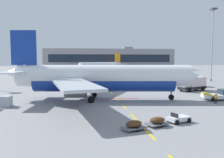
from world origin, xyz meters
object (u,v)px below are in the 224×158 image
Objects in this scene: pushback_tug at (222,95)px; baggage_train at (157,121)px; ground_crew_worker at (216,98)px; ground_power_truck at (193,84)px; airliner_foreground at (101,78)px; catering_truck at (190,80)px; uld_cargo_container at (6,101)px; apron_light_mast_far at (213,36)px; airliner_mid_left at (101,66)px.

baggage_train is at bearing -140.08° from pushback_tug.
ground_power_truck is at bearing 76.28° from ground_crew_worker.
airliner_foreground is 17.83m from baggage_train.
catering_truck is at bearing 59.01° from baggage_train.
catering_truck is at bearing 28.71° from uld_cargo_container.
catering_truck is 46.68m from uld_cargo_container.
apron_light_mast_far reaches higher than uld_cargo_container.
airliner_foreground is 4.85× the size of catering_truck.
uld_cargo_container is (-33.16, 2.21, -0.15)m from ground_crew_worker.
airliner_mid_left is 3.34× the size of baggage_train.
airliner_mid_left is 3.99× the size of catering_truck.
catering_truck is at bearing 72.49° from ground_crew_worker.
pushback_tug is 4.12m from ground_crew_worker.
ground_power_truck is 30.41m from apron_light_mast_far.
apron_light_mast_far is at bearing 51.01° from ground_power_truck.
airliner_mid_left is at bearing 88.18° from baggage_train.
airliner_mid_left is at bearing 100.53° from ground_power_truck.
catering_truck is at bearing 35.75° from airliner_foreground.
apron_light_mast_far reaches higher than airliner_mid_left.
baggage_train is 5.13× the size of ground_crew_worker.
baggage_train is (-17.27, -25.94, -1.12)m from ground_power_truck.
airliner_foreground reaches higher than airliner_mid_left.
uld_cargo_container is 0.08× the size of apron_light_mast_far.
pushback_tug reaches higher than ground_crew_worker.
apron_light_mast_far is (31.30, -54.15, 11.21)m from airliner_mid_left.
ground_crew_worker is at bearing 38.88° from baggage_train.
airliner_foreground is 84.92m from airliner_mid_left.
airliner_foreground is 5.64× the size of pushback_tug.
ground_crew_worker is (13.62, 10.98, 0.42)m from baggage_train.
pushback_tug is at bearing -81.34° from airliner_mid_left.
uld_cargo_container is 65.43m from apron_light_mast_far.
apron_light_mast_far is at bearing 53.85° from baggage_train.
airliner_mid_left is 91.07m from ground_crew_worker.
airliner_mid_left is 91.16m from uld_cargo_container.
baggage_train is at bearing -120.99° from catering_truck.
ground_power_truck is 0.31× the size of apron_light_mast_far.
airliner_mid_left reaches higher than pushback_tug.
pushback_tug is 0.22× the size of airliner_mid_left.
airliner_foreground is 4.06× the size of baggage_train.
baggage_train is (-16.56, -13.86, -0.38)m from pushback_tug.
ground_power_truck is (14.04, -75.48, -1.88)m from airliner_mid_left.
airliner_foreground reaches higher than pushback_tug.
ground_crew_worker reaches higher than baggage_train.
airliner_foreground is at bearing 162.12° from ground_crew_worker.
airliner_foreground reaches higher than ground_crew_worker.
ground_power_truck reaches higher than baggage_train.
ground_power_truck is (0.71, 12.08, 0.74)m from pushback_tug.
airliner_foreground is 4.71× the size of ground_power_truck.
airliner_mid_left is 17.14× the size of ground_crew_worker.
ground_power_truck reaches higher than uld_cargo_container.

